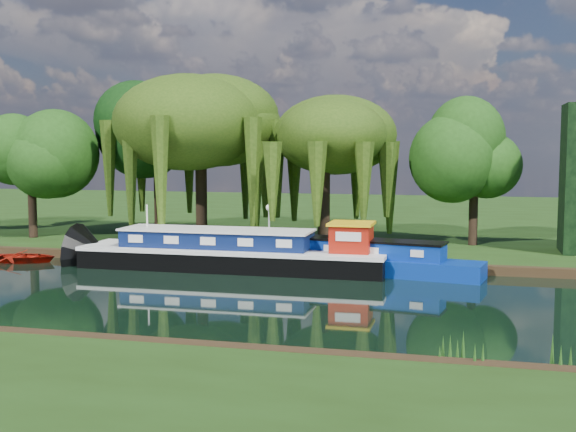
# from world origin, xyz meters

# --- Properties ---
(ground) EXTENTS (120.00, 120.00, 0.00)m
(ground) POSITION_xyz_m (0.00, 0.00, 0.00)
(ground) COLOR black
(far_bank) EXTENTS (120.00, 52.00, 0.45)m
(far_bank) POSITION_xyz_m (0.00, 34.00, 0.23)
(far_bank) COLOR black
(far_bank) RESTS_ON ground
(dutch_barge) EXTENTS (15.61, 3.54, 3.29)m
(dutch_barge) POSITION_xyz_m (-0.23, 6.77, 0.82)
(dutch_barge) COLOR black
(dutch_barge) RESTS_ON ground
(narrowboat) EXTENTS (12.48, 4.15, 1.79)m
(narrowboat) POSITION_xyz_m (5.82, 7.30, 0.64)
(narrowboat) COLOR navy
(narrowboat) RESTS_ON ground
(red_dinghy) EXTENTS (3.88, 3.07, 0.72)m
(red_dinghy) POSITION_xyz_m (-11.94, 6.07, 0.00)
(red_dinghy) COLOR maroon
(red_dinghy) RESTS_ON ground
(willow_left) EXTENTS (8.03, 8.03, 9.62)m
(willow_left) POSITION_xyz_m (-4.81, 14.04, 7.44)
(willow_left) COLOR black
(willow_left) RESTS_ON far_bank
(willow_right) EXTENTS (6.44, 6.44, 7.84)m
(willow_right) POSITION_xyz_m (2.99, 13.38, 6.17)
(willow_right) COLOR black
(willow_right) RESTS_ON far_bank
(tree_far_left) EXTENTS (4.82, 4.82, 7.76)m
(tree_far_left) POSITION_xyz_m (-15.62, 12.58, 5.77)
(tree_far_left) COLOR black
(tree_far_left) RESTS_ON far_bank
(tree_far_mid) EXTENTS (5.59, 5.59, 9.15)m
(tree_far_mid) POSITION_xyz_m (-8.81, 16.64, 6.75)
(tree_far_mid) COLOR black
(tree_far_mid) RESTS_ON far_bank
(tree_far_right) EXTENTS (4.50, 4.50, 7.36)m
(tree_far_right) POSITION_xyz_m (11.39, 15.63, 5.52)
(tree_far_right) COLOR black
(tree_far_right) RESTS_ON far_bank
(lamppost) EXTENTS (0.36, 0.36, 2.56)m
(lamppost) POSITION_xyz_m (0.50, 10.50, 2.42)
(lamppost) COLOR silver
(lamppost) RESTS_ON far_bank
(mooring_posts) EXTENTS (19.16, 0.16, 1.00)m
(mooring_posts) POSITION_xyz_m (-0.50, 8.40, 0.95)
(mooring_posts) COLOR silver
(mooring_posts) RESTS_ON far_bank
(reeds_near) EXTENTS (33.70, 1.50, 1.10)m
(reeds_near) POSITION_xyz_m (6.87, -7.57, 0.55)
(reeds_near) COLOR #164211
(reeds_near) RESTS_ON ground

